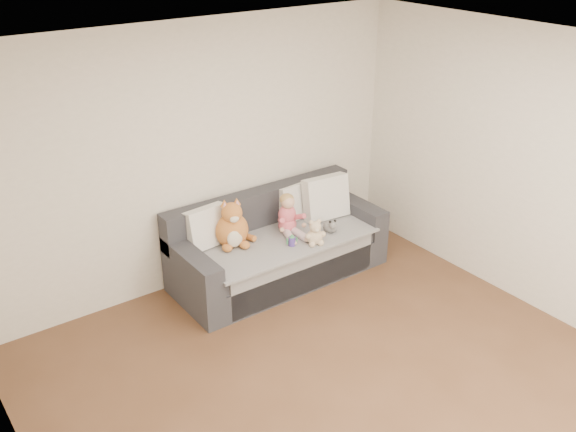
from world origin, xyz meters
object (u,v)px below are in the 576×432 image
at_px(sofa, 277,248).
at_px(plush_cat, 233,228).
at_px(teddy_bear, 315,234).
at_px(sippy_cup, 292,240).
at_px(toddler, 289,217).

relative_size(sofa, plush_cat, 4.31).
distance_m(teddy_bear, sippy_cup, 0.23).
xyz_separation_m(plush_cat, teddy_bear, (0.66, -0.46, -0.08)).
xyz_separation_m(toddler, teddy_bear, (0.06, -0.35, -0.07)).
xyz_separation_m(sofa, plush_cat, (-0.48, 0.07, 0.35)).
height_order(plush_cat, teddy_bear, plush_cat).
height_order(toddler, sippy_cup, toddler).
distance_m(toddler, sippy_cup, 0.31).
relative_size(sofa, toddler, 5.11).
bearing_deg(sippy_cup, teddy_bear, -27.09).
xyz_separation_m(plush_cat, sippy_cup, (0.46, -0.36, -0.12)).
bearing_deg(sippy_cup, toddler, 60.51).
relative_size(sofa, teddy_bear, 8.23).
distance_m(toddler, plush_cat, 0.61).
bearing_deg(toddler, sofa, 170.68).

